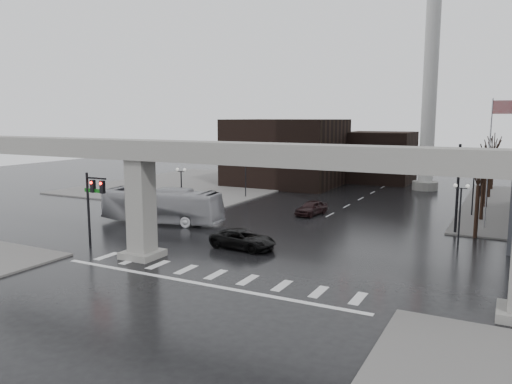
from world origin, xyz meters
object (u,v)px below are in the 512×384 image
signal_mast_arm (414,167)px  far_car (312,208)px  pickup_truck (243,239)px  city_bus (162,206)px

signal_mast_arm → far_car: size_ratio=2.68×
signal_mast_arm → pickup_truck: bearing=-128.8°
signal_mast_arm → city_bus: 24.21m
city_bus → pickup_truck: bearing=-120.3°
city_bus → far_car: 15.72m
signal_mast_arm → far_car: 12.08m
pickup_truck → city_bus: city_bus is taller
signal_mast_arm → city_bus: (-22.38, -8.27, -4.12)m
signal_mast_arm → city_bus: size_ratio=0.99×
pickup_truck → far_car: (-0.14, 15.40, 0.02)m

